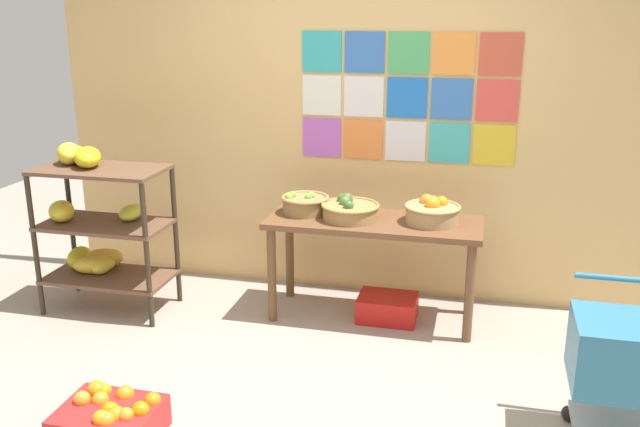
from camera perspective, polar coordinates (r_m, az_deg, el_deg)
name	(u,v)px	position (r m, az deg, el deg)	size (l,w,h in m)	color
ground	(297,404)	(3.90, -1.92, -15.47)	(9.32, 9.32, 0.00)	gray
back_wall_with_art	(360,92)	(4.98, 3.29, 10.02)	(4.54, 0.07, 2.99)	#DAB16C
banana_shelf_unit	(95,218)	(5.08, -18.10, -0.37)	(0.88, 0.52, 1.18)	#30271B
display_table	(374,234)	(4.66, 4.46, -1.72)	(1.43, 0.55, 0.71)	brown
fruit_basket_right	(350,210)	(4.62, 2.48, 0.32)	(0.39, 0.39, 0.16)	#9D7946
fruit_basket_back_left	(432,211)	(4.59, 9.27, 0.17)	(0.37, 0.37, 0.17)	tan
fruit_basket_centre	(305,203)	(4.75, -1.26, 0.85)	(0.33, 0.33, 0.15)	olive
produce_crate_under_table	(387,308)	(4.82, 5.59, -7.75)	(0.40, 0.30, 0.17)	red
orange_crate_foreground	(110,419)	(3.73, -16.93, -15.96)	(0.48, 0.38, 0.23)	red
shopping_cart	(626,360)	(3.66, 23.97, -11.01)	(0.50, 0.46, 0.80)	black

